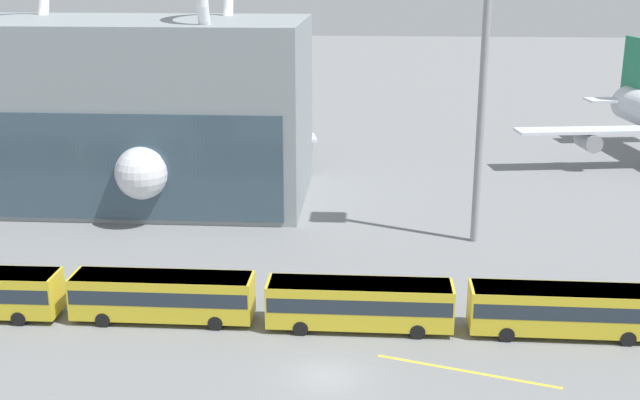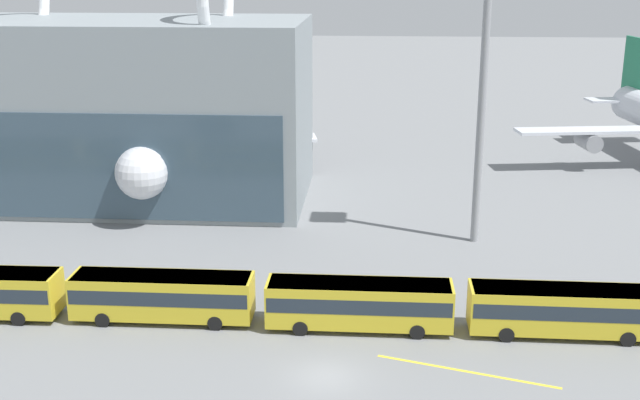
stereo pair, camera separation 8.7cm
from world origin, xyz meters
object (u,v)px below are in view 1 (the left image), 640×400
airliner_at_gate_near (157,136)px  shuttle_bus_4 (565,308)px  floodlight_mast (485,48)px  shuttle_bus_2 (163,294)px  shuttle_bus_3 (360,302)px

airliner_at_gate_near → shuttle_bus_4: size_ratio=2.99×
floodlight_mast → airliner_at_gate_near: bearing=150.8°
floodlight_mast → shuttle_bus_2: bearing=-142.3°
shuttle_bus_3 → shuttle_bus_4: (13.30, -0.04, 0.00)m
airliner_at_gate_near → shuttle_bus_4: 51.62m
shuttle_bus_2 → shuttle_bus_4: 26.61m
shuttle_bus_3 → shuttle_bus_4: bearing=-0.3°
airliner_at_gate_near → floodlight_mast: (32.80, -18.30, 11.67)m
floodlight_mast → shuttle_bus_3: bearing=-118.1°
shuttle_bus_2 → shuttle_bus_4: size_ratio=1.00×
airliner_at_gate_near → shuttle_bus_2: size_ratio=2.99×
airliner_at_gate_near → shuttle_bus_2: bearing=5.0°
airliner_at_gate_near → shuttle_bus_4: airliner_at_gate_near is taller
shuttle_bus_4 → floodlight_mast: floodlight_mast is taller
shuttle_bus_3 → airliner_at_gate_near: bearing=122.4°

